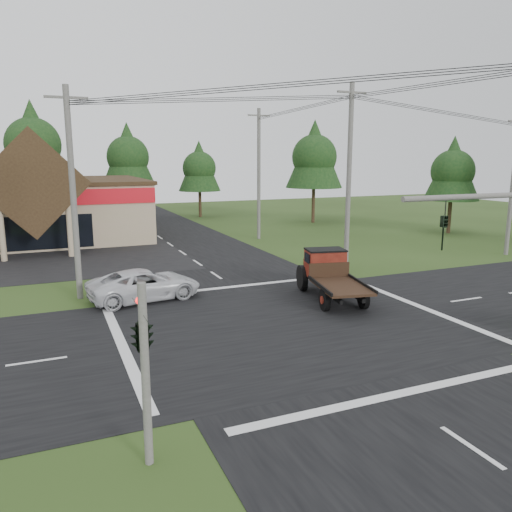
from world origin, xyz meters
TOP-DOWN VIEW (x-y plane):
  - ground at (0.00, 0.00)m, footprint 120.00×120.00m
  - road_ns at (0.00, 0.00)m, footprint 12.00×120.00m
  - road_ew at (0.00, 0.00)m, footprint 120.00×12.00m
  - traffic_signal_corner at (-7.50, -7.32)m, footprint 0.53×2.48m
  - utility_pole_nw at (-8.00, 8.00)m, footprint 2.00×0.30m
  - utility_pole_ne at (8.00, 8.00)m, footprint 2.00×0.30m
  - utility_pole_n at (8.00, 22.00)m, footprint 2.00×0.30m
  - tree_row_c at (-10.00, 41.00)m, footprint 7.28×7.28m
  - tree_row_d at (0.00, 42.00)m, footprint 6.16×6.16m
  - tree_row_e at (8.00, 40.00)m, footprint 5.04×5.04m
  - tree_side_ne at (18.00, 30.00)m, footprint 6.16×6.16m
  - tree_side_e_near at (26.00, 18.00)m, footprint 5.04×5.04m
  - antique_flatbed_truck at (3.74, 2.69)m, footprint 3.42×6.22m
  - white_pickup at (-4.97, 6.44)m, footprint 5.94×3.40m

SIDE VIEW (x-z plane):
  - ground at x=0.00m, z-range 0.00..0.00m
  - road_ns at x=0.00m, z-range 0.00..0.02m
  - road_ew at x=0.00m, z-range 0.00..0.02m
  - white_pickup at x=-4.97m, z-range 0.00..1.56m
  - antique_flatbed_truck at x=3.74m, z-range 0.00..2.46m
  - traffic_signal_corner at x=-7.50m, z-range 1.32..5.72m
  - utility_pole_nw at x=-8.00m, z-range 0.14..10.64m
  - utility_pole_n at x=8.00m, z-range 0.14..11.34m
  - utility_pole_ne at x=8.00m, z-range 0.14..11.64m
  - tree_row_e at x=8.00m, z-range 1.49..10.58m
  - tree_side_e_near at x=26.00m, z-range 1.49..10.58m
  - tree_row_d at x=0.00m, z-range 1.82..12.93m
  - tree_side_ne at x=18.00m, z-range 1.82..12.93m
  - tree_row_c at x=-10.00m, z-range 2.16..15.29m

